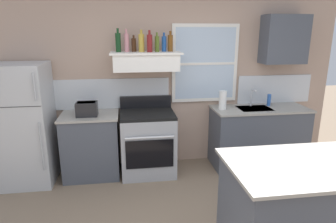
{
  "coord_description": "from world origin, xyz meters",
  "views": [
    {
      "loc": [
        -0.53,
        -2.13,
        2.03
      ],
      "look_at": [
        -0.05,
        1.2,
        1.1
      ],
      "focal_mm": 31.53,
      "sensor_mm": 36.0,
      "label": 1
    }
  ],
  "objects": [
    {
      "name": "paper_towel_roll",
      "position": [
        0.86,
        1.9,
        1.04
      ],
      "size": [
        0.11,
        0.11,
        0.27
      ],
      "primitive_type": "cylinder",
      "color": "white",
      "rests_on": "counter_right_with_sink"
    },
    {
      "name": "refrigerator",
      "position": [
        -1.9,
        1.84,
        0.81
      ],
      "size": [
        0.7,
        0.72,
        1.63
      ],
      "color": "#B7BABC",
      "rests_on": "ground_plane"
    },
    {
      "name": "bottle_blue_liqueur",
      "position": [
        0.01,
        2.01,
        1.85
      ],
      "size": [
        0.07,
        0.07,
        0.26
      ],
      "color": "#1E478C",
      "rests_on": "range_hood_shelf"
    },
    {
      "name": "back_wall",
      "position": [
        0.03,
        2.23,
        1.35
      ],
      "size": [
        5.4,
        0.11,
        2.7
      ],
      "color": "tan",
      "rests_on": "ground_plane"
    },
    {
      "name": "counter_left_of_stove",
      "position": [
        -1.05,
        1.9,
        0.46
      ],
      "size": [
        0.79,
        0.63,
        0.91
      ],
      "color": "#474C56",
      "rests_on": "ground_plane"
    },
    {
      "name": "bottle_olive_oil_square",
      "position": [
        -0.09,
        1.96,
        1.85
      ],
      "size": [
        0.06,
        0.06,
        0.26
      ],
      "color": "#4C601E",
      "rests_on": "range_hood_shelf"
    },
    {
      "name": "toaster",
      "position": [
        -1.07,
        1.82,
        1.01
      ],
      "size": [
        0.3,
        0.2,
        0.19
      ],
      "color": "black",
      "rests_on": "counter_left_of_stove"
    },
    {
      "name": "stove_range",
      "position": [
        -0.25,
        1.86,
        0.46
      ],
      "size": [
        0.76,
        0.69,
        1.09
      ],
      "color": "#9EA0A5",
      "rests_on": "ground_plane"
    },
    {
      "name": "counter_right_with_sink",
      "position": [
        1.45,
        1.9,
        0.46
      ],
      "size": [
        1.43,
        0.63,
        0.91
      ],
      "color": "#474C56",
      "rests_on": "ground_plane"
    },
    {
      "name": "bottle_amber_wine",
      "position": [
        0.1,
        2.01,
        1.86
      ],
      "size": [
        0.07,
        0.07,
        0.28
      ],
      "color": "brown",
      "rests_on": "range_hood_shelf"
    },
    {
      "name": "bottle_champagne_gold_foil",
      "position": [
        -0.3,
        1.97,
        1.87
      ],
      "size": [
        0.08,
        0.08,
        0.29
      ],
      "color": "#B29333",
      "rests_on": "range_hood_shelf"
    },
    {
      "name": "bottle_red_label_wine",
      "position": [
        -0.2,
        1.92,
        1.87
      ],
      "size": [
        0.07,
        0.07,
        0.29
      ],
      "color": "maroon",
      "rests_on": "range_hood_shelf"
    },
    {
      "name": "bottle_rose_pink",
      "position": [
        -0.5,
        2.01,
        1.87
      ],
      "size": [
        0.07,
        0.07,
        0.3
      ],
      "color": "#C67F84",
      "rests_on": "range_hood_shelf"
    },
    {
      "name": "bottle_dark_green_wine",
      "position": [
        -0.61,
        2.0,
        1.88
      ],
      "size": [
        0.07,
        0.07,
        0.31
      ],
      "color": "#143819",
      "rests_on": "range_hood_shelf"
    },
    {
      "name": "sink_faucet",
      "position": [
        1.35,
        2.0,
        1.08
      ],
      "size": [
        0.03,
        0.17,
        0.28
      ],
      "color": "silver",
      "rests_on": "counter_right_with_sink"
    },
    {
      "name": "bottle_brown_stout",
      "position": [
        -0.41,
        2.01,
        1.84
      ],
      "size": [
        0.06,
        0.06,
        0.22
      ],
      "color": "#381E0F",
      "rests_on": "range_hood_shelf"
    },
    {
      "name": "kitchen_island",
      "position": [
        1.01,
        0.02,
        0.46
      ],
      "size": [
        1.4,
        0.9,
        0.91
      ],
      "color": "#474C56",
      "rests_on": "ground_plane"
    },
    {
      "name": "range_hood_shelf",
      "position": [
        -0.25,
        1.96,
        1.62
      ],
      "size": [
        0.96,
        0.52,
        0.24
      ],
      "color": "white"
    },
    {
      "name": "upper_cabinet_right",
      "position": [
        1.8,
        2.04,
        1.9
      ],
      "size": [
        0.64,
        0.32,
        0.7
      ],
      "color": "#474C56"
    },
    {
      "name": "dish_soap_bottle",
      "position": [
        1.63,
        2.0,
        1.0
      ],
      "size": [
        0.06,
        0.06,
        0.18
      ],
      "primitive_type": "cylinder",
      "color": "blue",
      "rests_on": "counter_right_with_sink"
    }
  ]
}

